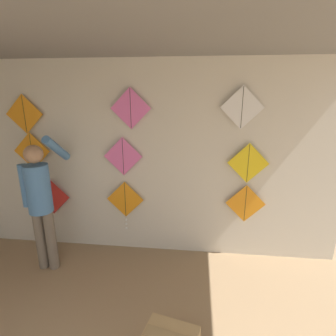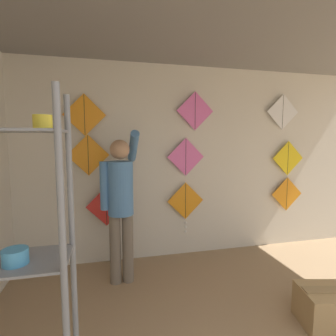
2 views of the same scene
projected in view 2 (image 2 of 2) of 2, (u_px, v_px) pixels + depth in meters
back_panel at (194, 162)px, 3.95m from camera, size 5.81×0.06×2.80m
shopkeeper at (121, 198)px, 3.13m from camera, size 0.47×0.65×1.86m
cardboard_box at (327, 307)px, 2.46m from camera, size 0.55×0.49×0.35m
kite_0 at (106, 206)px, 3.63m from camera, size 0.55×0.01×0.55m
kite_1 at (185, 203)px, 3.89m from camera, size 0.55×0.04×0.76m
kite_2 at (287, 194)px, 4.29m from camera, size 0.55×0.01×0.55m
kite_3 at (88, 155)px, 3.50m from camera, size 0.55×0.01×0.55m
kite_4 at (186, 157)px, 3.82m from camera, size 0.55×0.01×0.55m
kite_5 at (288, 158)px, 4.22m from camera, size 0.55×0.01×0.55m
kite_6 at (84, 115)px, 3.44m from camera, size 0.55×0.01×0.55m
kite_7 at (195, 111)px, 3.78m from camera, size 0.55×0.01×0.55m
kite_8 at (283, 112)px, 4.11m from camera, size 0.55×0.01×0.55m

